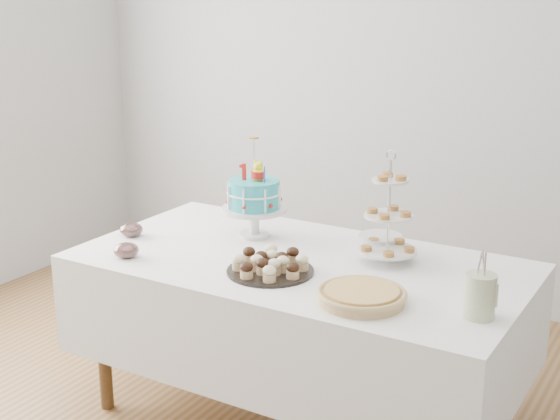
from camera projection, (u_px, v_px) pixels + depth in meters
The scene contains 11 objects.
walls at pixel (262, 138), 2.93m from camera, with size 5.04×4.04×2.70m.
table at pixel (299, 309), 3.41m from camera, with size 1.92×1.02×0.77m.
birthday_cake at pixel (254, 211), 3.62m from camera, with size 0.30×0.30×0.47m.
cupcake_tray at pixel (270, 263), 3.19m from camera, with size 0.36×0.36×0.08m.
pie at pixel (362, 295), 2.89m from camera, with size 0.34×0.34×0.05m.
tiered_stand at pixel (389, 216), 3.26m from camera, with size 0.25×0.25×0.49m.
plate_stack at pixel (380, 243), 3.44m from camera, with size 0.19×0.19×0.07m.
pastry_plate at pixel (387, 249), 3.43m from camera, with size 0.25×0.25×0.04m.
jam_bowl_a at pixel (126, 250), 3.37m from camera, with size 0.11×0.11×0.07m.
jam_bowl_b at pixel (131, 230), 3.65m from camera, with size 0.11×0.11×0.07m.
utensil_pitcher at pixel (480, 294), 2.74m from camera, with size 0.12×0.11×0.25m.
Camera 1 is at (1.54, -2.45, 1.91)m, focal length 50.00 mm.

